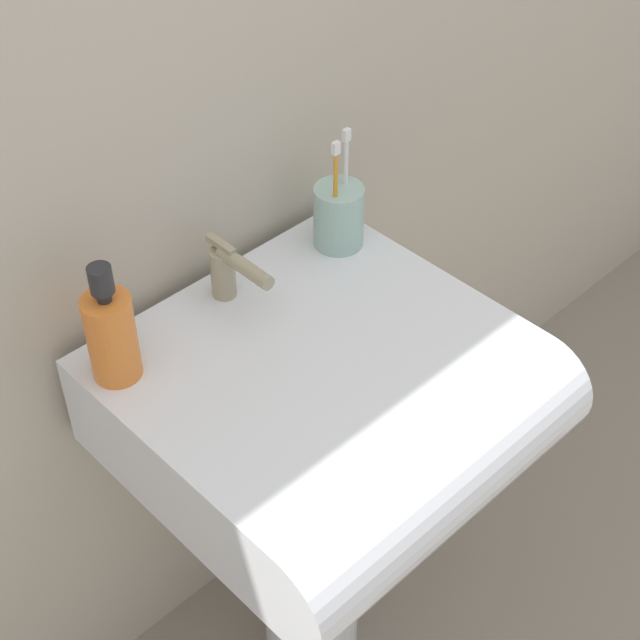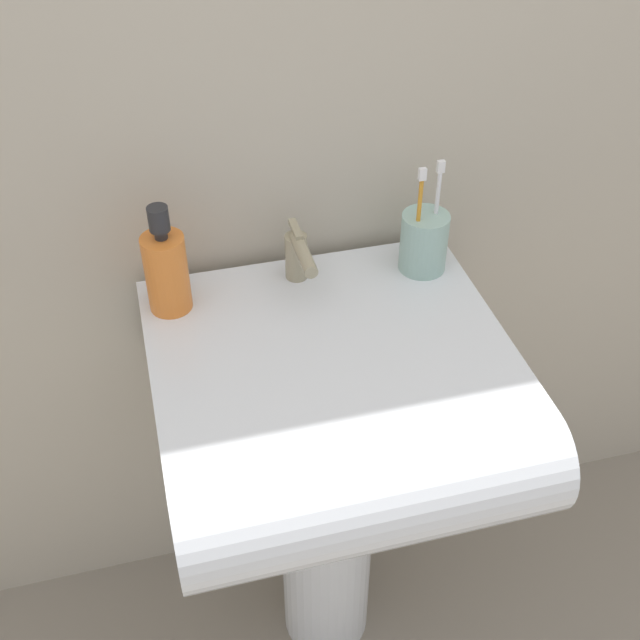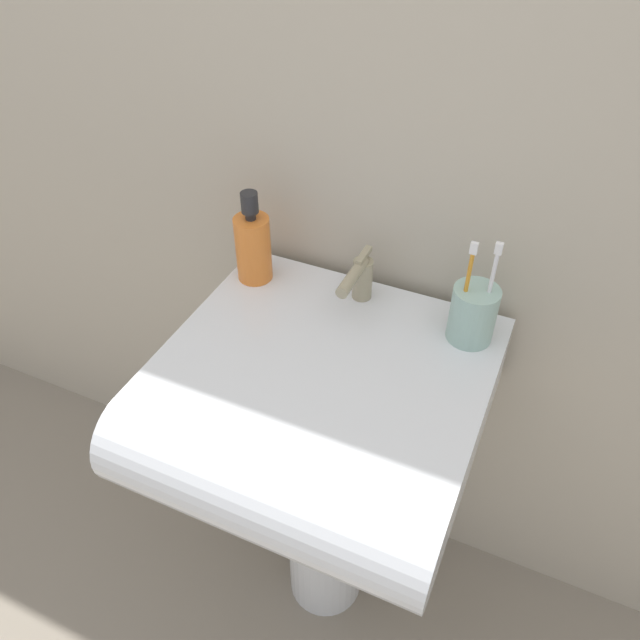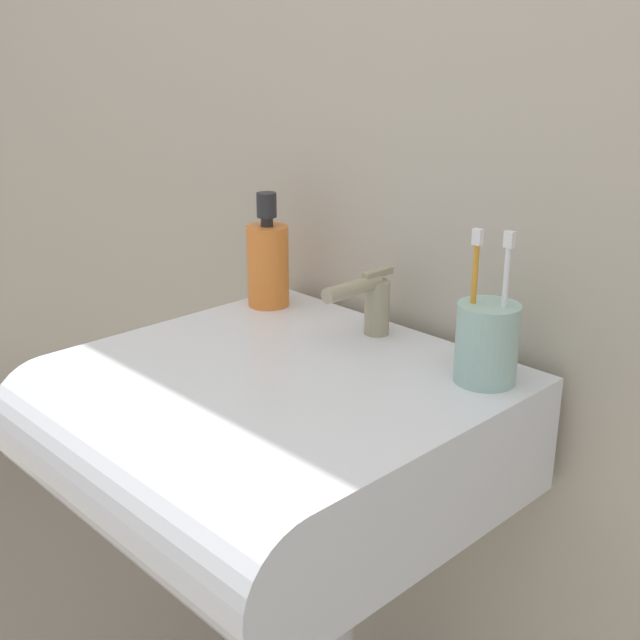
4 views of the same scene
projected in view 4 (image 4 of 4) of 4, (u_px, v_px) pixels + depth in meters
name	position (u px, v px, depth m)	size (l,w,h in m)	color
wall_back	(434.00, 46.00, 1.11)	(5.00, 0.05, 2.40)	#B7AD99
sink_basin	(260.00, 436.00, 1.06)	(0.54, 0.54, 0.16)	white
faucet	(370.00, 301.00, 1.16)	(0.04, 0.13, 0.10)	tan
toothbrush_cup	(487.00, 342.00, 1.01)	(0.08, 0.08, 0.20)	#99BFB2
soap_bottle	(268.00, 262.00, 1.29)	(0.07, 0.07, 0.19)	orange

